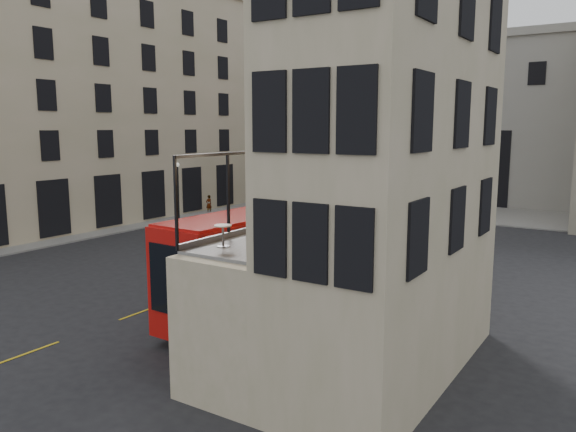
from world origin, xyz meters
The scene contains 31 objects.
ground centered at (0.00, 0.00, 0.00)m, with size 140.00×140.00×0.00m, color black.
host_building_main centered at (9.95, 0.00, 7.79)m, with size 7.26×11.40×15.10m.
host_frontage centered at (6.50, 0.00, 2.25)m, with size 3.00×11.00×4.50m, color #C8B496.
cafe_floor centered at (6.50, 0.00, 4.55)m, with size 3.00×10.00×0.10m, color slate.
building_left centered at (-26.96, 20.00, 11.38)m, with size 14.60×50.60×22.00m.
gateway centered at (-5.00, 47.99, 9.39)m, with size 35.00×10.60×18.00m.
pavement_far centered at (-6.00, 38.00, 0.06)m, with size 40.00×12.00×0.12m, color slate.
pavement_left centered at (-22.00, 12.00, 0.06)m, with size 8.00×48.00×0.12m, color slate.
traffic_light_near centered at (-1.00, 12.00, 2.42)m, with size 0.16×0.20×3.80m.
traffic_light_far centered at (-15.00, 28.00, 2.42)m, with size 0.16×0.20×3.80m.
street_lamp_a centered at (-17.00, 18.00, 2.39)m, with size 0.36×0.36×5.33m.
street_lamp_b centered at (-6.00, 34.00, 2.39)m, with size 0.36×0.36×5.33m.
bus_near centered at (2.88, 3.06, 2.67)m, with size 3.19×12.02×4.76m.
bus_far centered at (-7.40, 27.26, 2.66)m, with size 3.27×11.99×4.74m.
car_a centered at (-6.38, 12.04, 0.67)m, with size 1.58×3.93×1.34m, color #94969B.
car_b centered at (-6.09, 25.07, 0.71)m, with size 1.49×4.28×1.41m, color #B50B22.
car_c centered at (-12.15, 27.10, 0.67)m, with size 1.88×4.63×1.34m, color black.
bicycle centered at (-3.55, 17.65, 0.48)m, with size 0.64×1.83×0.96m, color gray.
cyclist centered at (-5.89, 9.18, 0.98)m, with size 0.72×0.47×1.97m, color yellow.
pedestrian_a centered at (-18.45, 30.52, 0.80)m, with size 0.78×0.61×1.60m, color gray.
pedestrian_b centered at (-8.61, 33.95, 0.86)m, with size 1.11×0.64×1.72m, color gray.
pedestrian_c centered at (-3.19, 40.00, 0.95)m, with size 1.12×0.46×1.90m, color gray.
pedestrian_d centered at (4.19, 36.71, 0.98)m, with size 0.95×0.62×1.95m, color gray.
pedestrian_e centered at (-19.00, 24.28, 0.89)m, with size 0.65×0.42×1.77m, color gray.
cafe_table_near centered at (5.81, -3.79, 5.06)m, with size 0.56×0.56×0.70m.
cafe_table_mid centered at (5.89, 0.00, 5.06)m, with size 0.56×0.56×0.70m.
cafe_table_far centered at (5.87, 2.27, 5.09)m, with size 0.60×0.60×0.75m.
cafe_chair_a centered at (7.66, -3.75, 4.84)m, with size 0.47×0.47×0.79m.
cafe_chair_b centered at (7.24, -0.28, 4.84)m, with size 0.39×0.39×0.78m.
cafe_chair_c centered at (7.46, 0.92, 4.83)m, with size 0.44×0.44×0.76m.
cafe_chair_d centered at (7.08, 2.82, 4.85)m, with size 0.47×0.47×0.83m.
Camera 1 is at (16.87, -17.24, 8.33)m, focal length 35.00 mm.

